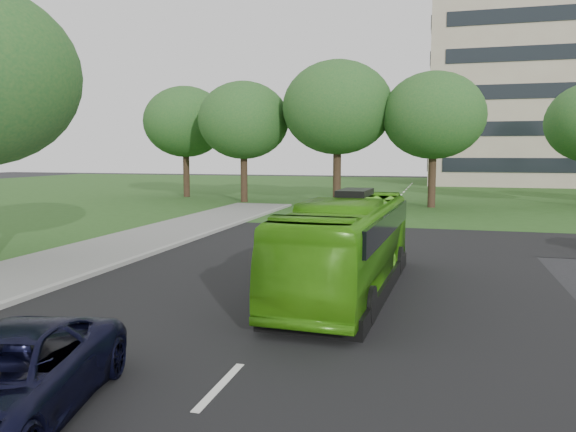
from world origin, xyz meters
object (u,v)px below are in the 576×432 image
(bus, at_px, (348,245))
(suv, at_px, (3,380))
(tree_park_b, at_px, (338,108))
(tree_park_f, at_px, (185,122))
(tree_park_c, at_px, (434,116))
(tree_park_a, at_px, (244,121))

(bus, bearing_deg, suv, -108.62)
(tree_park_b, xyz_separation_m, tree_park_f, (-14.09, 3.90, -0.64))
(tree_park_b, xyz_separation_m, tree_park_c, (6.87, -0.33, -0.71))
(tree_park_a, xyz_separation_m, bus, (12.44, -26.20, -5.04))
(suv, bearing_deg, tree_park_a, 91.55)
(tree_park_c, xyz_separation_m, tree_park_f, (-20.97, 4.24, 0.07))
(tree_park_a, relative_size, suv, 1.96)
(tree_park_a, distance_m, suv, 36.81)
(tree_park_f, distance_m, suv, 42.29)
(bus, relative_size, suv, 1.97)
(tree_park_f, bearing_deg, tree_park_a, -28.52)
(tree_park_c, xyz_separation_m, bus, (-1.87, -25.58, -5.14))
(tree_park_a, xyz_separation_m, tree_park_b, (7.44, -0.29, 0.80))
(tree_park_c, bearing_deg, tree_park_f, 168.58)
(tree_park_f, bearing_deg, tree_park_c, -11.42)
(tree_park_b, bearing_deg, tree_park_f, 164.53)
(tree_park_c, bearing_deg, tree_park_b, 177.22)
(bus, bearing_deg, tree_park_b, 103.44)
(tree_park_a, distance_m, tree_park_f, 7.58)
(tree_park_f, xyz_separation_m, suv, (15.59, -38.87, -5.86))
(suv, bearing_deg, tree_park_b, 79.78)
(tree_park_c, xyz_separation_m, suv, (-5.37, -34.64, -5.79))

